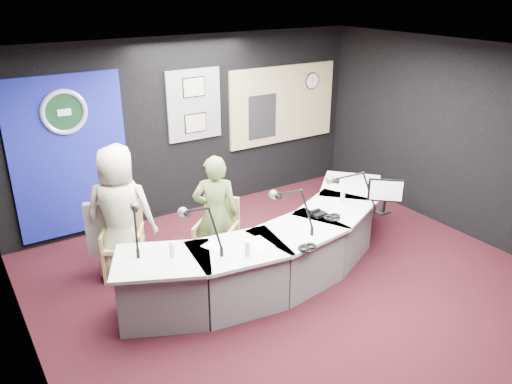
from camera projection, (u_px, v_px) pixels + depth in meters
ground at (305, 292)px, 6.29m from camera, size 6.00×6.00×0.00m
ceiling at (315, 59)px, 5.22m from camera, size 6.00×6.00×0.02m
wall_back at (191, 127)px, 8.08m from camera, size 6.00×0.02×2.80m
wall_left at (24, 259)px, 4.25m from camera, size 0.02×6.00×2.80m
wall_right at (477, 144)px, 7.25m from camera, size 0.02×6.00×2.80m
broadcast_desk at (276, 248)px, 6.55m from camera, size 4.50×1.90×0.75m
backdrop_panel at (70, 157)px, 7.17m from camera, size 1.60×0.05×2.30m
agency_seal at (64, 112)px, 6.89m from camera, size 0.63×0.07×0.63m
seal_center at (64, 112)px, 6.89m from camera, size 0.48×0.01×0.48m
pinboard at (194, 105)px, 7.95m from camera, size 0.90×0.04×1.10m
framed_photo_upper at (194, 87)px, 7.82m from camera, size 0.34×0.02×0.27m
framed_photo_lower at (196, 123)px, 8.03m from camera, size 0.34×0.02×0.27m
booth_window_frame at (283, 104)px, 8.88m from camera, size 2.12×0.06×1.32m
booth_glow at (283, 105)px, 8.87m from camera, size 2.00×0.02×1.20m
equipment_rack at (262, 117)px, 8.69m from camera, size 0.55×0.02×0.75m
wall_clock at (312, 81)px, 9.02m from camera, size 0.28×0.01×0.28m
armchair_left at (124, 246)px, 6.50m from camera, size 0.64×0.64×0.85m
armchair_right at (217, 240)px, 6.65m from camera, size 0.67×0.67×0.85m
draped_jacket at (106, 228)px, 6.53m from camera, size 0.49×0.31×0.70m
person_man at (120, 214)px, 6.32m from camera, size 1.03×0.94×1.76m
person_woman at (216, 215)px, 6.51m from camera, size 0.69×0.62×1.58m
computer_monitor at (385, 190)px, 6.53m from camera, size 0.35×0.32×0.31m
desk_phone at (319, 214)px, 6.56m from camera, size 0.18×0.15×0.04m
headphones_near at (332, 217)px, 6.50m from camera, size 0.24×0.24×0.04m
headphones_far at (307, 247)px, 5.76m from camera, size 0.22×0.22×0.04m
paper_stack at (216, 246)px, 5.81m from camera, size 0.29×0.34×0.00m
notepad at (259, 243)px, 5.88m from camera, size 0.23×0.33×0.00m
boom_mic_a at (136, 221)px, 5.74m from camera, size 0.33×0.70×0.60m
boom_mic_b at (201, 223)px, 5.68m from camera, size 0.29×0.72×0.60m
boom_mic_c at (292, 205)px, 6.15m from camera, size 0.26×0.72×0.60m
boom_mic_d at (352, 187)px, 6.67m from camera, size 0.41×0.67×0.60m
water_bottles at (294, 221)px, 6.21m from camera, size 3.14×0.60×0.18m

